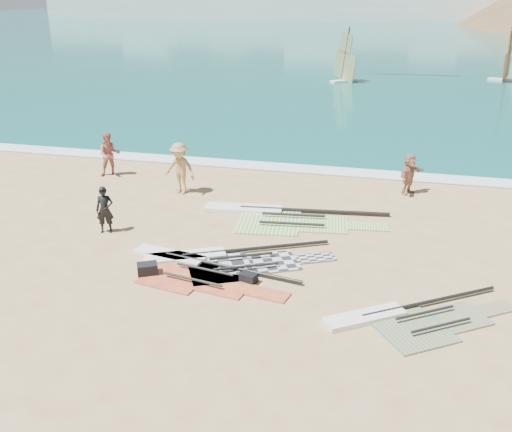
% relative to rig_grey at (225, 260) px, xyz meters
% --- Properties ---
extents(ground, '(300.00, 300.00, 0.00)m').
position_rel_rig_grey_xyz_m(ground, '(1.51, -2.76, -0.05)').
color(ground, tan).
rests_on(ground, ground).
extents(sea, '(300.00, 240.00, 0.06)m').
position_rel_rig_grey_xyz_m(sea, '(1.51, 129.24, -0.05)').
color(sea, '#0C5552').
rests_on(sea, ground).
extents(surf_line, '(300.00, 1.20, 0.04)m').
position_rel_rig_grey_xyz_m(surf_line, '(1.51, 9.54, -0.05)').
color(surf_line, white).
rests_on(surf_line, ground).
extents(far_town, '(160.00, 8.00, 12.00)m').
position_rel_rig_grey_xyz_m(far_town, '(-14.22, 147.24, 4.44)').
color(far_town, white).
rests_on(far_town, ground).
extents(rig_grey, '(5.53, 3.70, 0.20)m').
position_rel_rig_grey_xyz_m(rig_grey, '(0.00, 0.00, 0.00)').
color(rig_grey, '#28282B').
rests_on(rig_grey, ground).
extents(rig_green, '(6.52, 2.79, 0.21)m').
position_rel_rig_grey_xyz_m(rig_green, '(0.79, 3.76, 0.00)').
color(rig_green, '#6AC11F').
rests_on(rig_green, ground).
extents(rig_orange, '(4.65, 3.57, 0.19)m').
position_rel_rig_grey_xyz_m(rig_orange, '(5.15, -1.97, -0.00)').
color(rig_orange, orange).
rests_on(rig_orange, ground).
extents(rig_red, '(5.24, 2.52, 0.20)m').
position_rel_rig_grey_xyz_m(rig_red, '(-0.73, -0.77, -0.00)').
color(rig_red, '#C52146').
rests_on(rig_red, ground).
extents(gear_bag_near, '(0.67, 0.61, 0.35)m').
position_rel_rig_grey_xyz_m(gear_bag_near, '(-1.82, -1.33, 0.12)').
color(gear_bag_near, black).
rests_on(gear_bag_near, ground).
extents(gear_bag_far, '(0.51, 0.42, 0.26)m').
position_rel_rig_grey_xyz_m(gear_bag_far, '(0.98, -1.06, 0.08)').
color(gear_bag_far, black).
rests_on(gear_bag_far, ground).
extents(person_wetsuit, '(0.65, 0.53, 1.54)m').
position_rel_rig_grey_xyz_m(person_wetsuit, '(-4.36, 1.13, 0.72)').
color(person_wetsuit, black).
rests_on(person_wetsuit, ground).
extents(beachgoer_left, '(1.13, 1.05, 1.85)m').
position_rel_rig_grey_xyz_m(beachgoer_left, '(-7.10, 6.70, 0.88)').
color(beachgoer_left, '#AE6254').
rests_on(beachgoer_left, ground).
extents(beachgoer_mid, '(1.42, 1.00, 1.99)m').
position_rel_rig_grey_xyz_m(beachgoer_mid, '(-3.42, 5.32, 0.95)').
color(beachgoer_mid, '#AB8554').
rests_on(beachgoer_mid, ground).
extents(beachgoer_right, '(1.17, 1.47, 1.56)m').
position_rel_rig_grey_xyz_m(beachgoer_right, '(5.08, 7.43, 0.73)').
color(beachgoer_right, '#A86E58').
rests_on(beachgoer_right, ground).
extents(windsurfer_left, '(2.33, 2.29, 4.57)m').
position_rel_rig_grey_xyz_m(windsurfer_left, '(-0.34, 35.84, 1.27)').
color(windsurfer_left, white).
rests_on(windsurfer_left, ground).
extents(windsurfer_centre, '(2.82, 3.19, 4.95)m').
position_rel_rig_grey_xyz_m(windsurfer_centre, '(13.10, 39.71, 1.35)').
color(windsurfer_centre, white).
rests_on(windsurfer_centre, ground).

